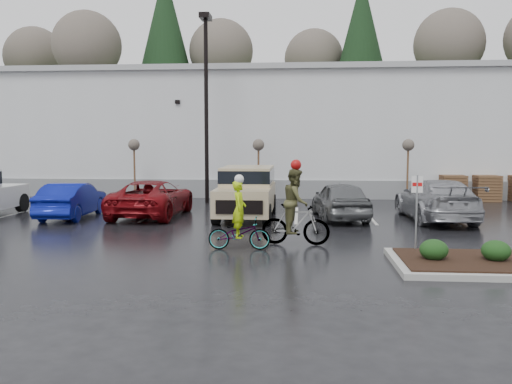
# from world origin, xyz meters

# --- Properties ---
(ground) EXTENTS (120.00, 120.00, 0.00)m
(ground) POSITION_xyz_m (0.00, 0.00, 0.00)
(ground) COLOR black
(ground) RESTS_ON ground
(warehouse) EXTENTS (60.50, 15.50, 7.20)m
(warehouse) POSITION_xyz_m (0.00, 21.99, 3.65)
(warehouse) COLOR silver
(warehouse) RESTS_ON ground
(wooded_ridge) EXTENTS (80.00, 25.00, 6.00)m
(wooded_ridge) POSITION_xyz_m (0.00, 45.00, 3.00)
(wooded_ridge) COLOR #26411B
(wooded_ridge) RESTS_ON ground
(lamppost) EXTENTS (0.50, 1.00, 9.22)m
(lamppost) POSITION_xyz_m (-4.00, 12.00, 5.69)
(lamppost) COLOR black
(lamppost) RESTS_ON ground
(sapling_west) EXTENTS (0.60, 0.60, 3.20)m
(sapling_west) POSITION_xyz_m (-8.00, 13.00, 2.73)
(sapling_west) COLOR #4C381E
(sapling_west) RESTS_ON ground
(sapling_mid) EXTENTS (0.60, 0.60, 3.20)m
(sapling_mid) POSITION_xyz_m (-1.50, 13.00, 2.73)
(sapling_mid) COLOR #4C381E
(sapling_mid) RESTS_ON ground
(sapling_east) EXTENTS (0.60, 0.60, 3.20)m
(sapling_east) POSITION_xyz_m (6.00, 13.00, 2.73)
(sapling_east) COLOR #4C381E
(sapling_east) RESTS_ON ground
(pallet_stack_a) EXTENTS (1.20, 1.20, 1.35)m
(pallet_stack_a) POSITION_xyz_m (8.50, 14.00, 0.68)
(pallet_stack_a) COLOR #4C381E
(pallet_stack_a) RESTS_ON ground
(pallet_stack_b) EXTENTS (1.20, 1.20, 1.35)m
(pallet_stack_b) POSITION_xyz_m (10.20, 14.00, 0.68)
(pallet_stack_b) COLOR #4C381E
(pallet_stack_b) RESTS_ON ground
(shrub_a) EXTENTS (0.70, 0.70, 0.52)m
(shrub_a) POSITION_xyz_m (4.00, -1.00, 0.41)
(shrub_a) COLOR black
(shrub_a) RESTS_ON curb_island
(shrub_b) EXTENTS (0.70, 0.70, 0.52)m
(shrub_b) POSITION_xyz_m (5.50, -1.00, 0.41)
(shrub_b) COLOR black
(shrub_b) RESTS_ON curb_island
(fire_lane_sign) EXTENTS (0.30, 0.05, 2.20)m
(fire_lane_sign) POSITION_xyz_m (3.80, 0.20, 1.41)
(fire_lane_sign) COLOR gray
(fire_lane_sign) RESTS_ON ground
(car_blue) EXTENTS (1.69, 4.39, 1.43)m
(car_blue) POSITION_xyz_m (-8.57, 6.49, 0.71)
(car_blue) COLOR navy
(car_blue) RESTS_ON ground
(car_red) EXTENTS (2.66, 5.46, 1.50)m
(car_red) POSITION_xyz_m (-5.44, 7.19, 0.75)
(car_red) COLOR maroon
(car_red) RESTS_ON ground
(suv_tan) EXTENTS (2.20, 5.10, 2.06)m
(suv_tan) POSITION_xyz_m (-1.51, 6.98, 1.03)
(suv_tan) COLOR tan
(suv_tan) RESTS_ON ground
(car_grey) EXTENTS (2.37, 4.65, 1.52)m
(car_grey) POSITION_xyz_m (2.24, 7.00, 0.76)
(car_grey) COLOR #5B5D5F
(car_grey) RESTS_ON ground
(car_far_silver) EXTENTS (2.55, 5.67, 1.61)m
(car_far_silver) POSITION_xyz_m (5.96, 6.98, 0.81)
(car_far_silver) COLOR #95979C
(car_far_silver) RESTS_ON ground
(cyclist_hivis) EXTENTS (1.81, 0.69, 2.16)m
(cyclist_hivis) POSITION_xyz_m (-1.07, 0.65, 0.68)
(cyclist_hivis) COLOR #3F3F44
(cyclist_hivis) RESTS_ON ground
(cyclist_olive) EXTENTS (2.02, 0.99, 2.57)m
(cyclist_olive) POSITION_xyz_m (0.53, 1.50, 0.92)
(cyclist_olive) COLOR #3F3F44
(cyclist_olive) RESTS_ON ground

